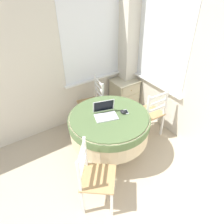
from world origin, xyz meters
TOP-DOWN VIEW (x-y plane):
  - corner_room_shell at (1.42, 2.18)m, footprint 4.60×5.24m
  - round_dining_table at (1.11, 2.24)m, footprint 1.19×1.19m
  - laptop at (1.07, 2.28)m, footprint 0.37×0.33m
  - computer_mouse at (1.31, 2.19)m, footprint 0.06×0.10m
  - cell_phone at (1.37, 2.18)m, footprint 0.08×0.12m
  - dining_chair_near_back_window at (1.30, 3.06)m, footprint 0.48×0.50m
  - dining_chair_near_right_window at (1.95, 2.25)m, footprint 0.45×0.42m
  - dining_chair_camera_near at (0.50, 1.65)m, footprint 0.58×0.59m
  - corner_cabinet at (2.07, 3.14)m, footprint 0.49×0.44m

SIDE VIEW (x-z plane):
  - corner_cabinet at x=2.07m, z-range 0.00..0.67m
  - dining_chair_near_back_window at x=1.30m, z-range -0.01..0.92m
  - dining_chair_near_right_window at x=1.95m, z-range -0.01..0.92m
  - dining_chair_camera_near at x=0.50m, z-range -0.01..0.92m
  - round_dining_table at x=1.11m, z-range 0.21..0.97m
  - cell_phone at x=1.37m, z-range 0.76..0.77m
  - computer_mouse at x=1.31m, z-range 0.76..0.81m
  - laptop at x=1.07m, z-range 0.70..0.92m
  - corner_room_shell at x=1.42m, z-range 0.00..2.55m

